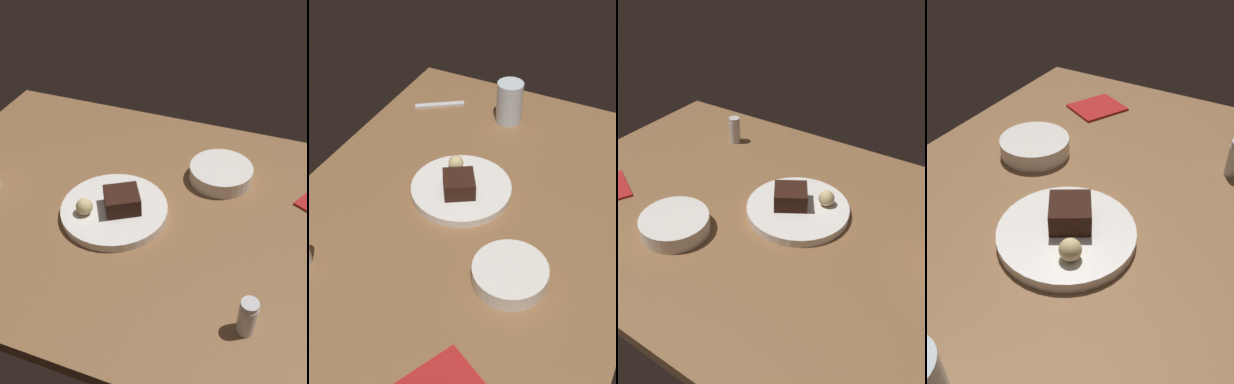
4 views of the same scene
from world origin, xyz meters
TOP-DOWN VIEW (x-y plane):
  - dining_table at (0.00, 0.00)cm, footprint 120.00×84.00cm
  - dessert_plate at (-7.36, -3.77)cm, footprint 24.88×24.88cm
  - chocolate_cake_slice at (-5.45, -3.43)cm, footprint 10.55×10.41cm
  - bread_roll at (-12.79, -7.93)cm, footprint 3.84×3.84cm
  - water_glass at (-42.15, -5.38)cm, footprint 7.55×7.55cm
  - side_bowl at (12.83, 17.35)cm, footprint 15.89×15.89cm
  - dessert_spoon at (-40.19, -27.29)cm, footprint 9.79×13.50cm

SIDE VIEW (x-z plane):
  - dining_table at x=0.00cm, z-range 0.00..3.00cm
  - dessert_spoon at x=-40.19cm, z-range 3.00..3.70cm
  - dessert_plate at x=-7.36cm, z-range 3.00..5.11cm
  - side_bowl at x=12.83cm, z-range 3.00..6.96cm
  - bread_roll at x=-12.79cm, z-range 5.11..8.95cm
  - chocolate_cake_slice at x=-5.45cm, z-range 5.11..9.60cm
  - water_glass at x=-42.15cm, z-range 3.00..15.32cm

